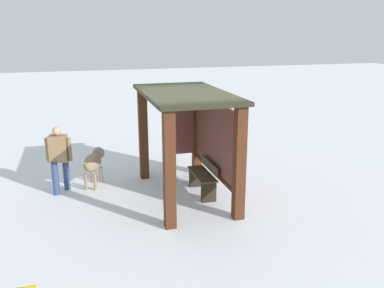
# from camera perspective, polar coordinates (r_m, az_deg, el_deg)

# --- Properties ---
(ground_plane) EXTENTS (60.00, 60.00, 0.00)m
(ground_plane) POSITION_cam_1_polar(r_m,az_deg,el_deg) (9.25, -0.90, -7.21)
(ground_plane) COLOR white
(bus_shelter) EXTENTS (3.15, 1.74, 2.35)m
(bus_shelter) POSITION_cam_1_polar(r_m,az_deg,el_deg) (8.90, 0.11, 2.76)
(bus_shelter) COLOR #472312
(bus_shelter) RESTS_ON ground
(bench_left_inside) EXTENTS (1.13, 0.37, 0.77)m
(bench_left_inside) POSITION_cam_1_polar(r_m,az_deg,el_deg) (9.23, 1.58, -4.90)
(bench_left_inside) COLOR #4D3F28
(bench_left_inside) RESTS_ON ground
(person_walking) EXTENTS (0.42, 0.58, 1.55)m
(person_walking) POSITION_cam_1_polar(r_m,az_deg,el_deg) (9.61, -18.18, -1.48)
(person_walking) COLOR olive
(person_walking) RESTS_ON ground
(dog) EXTENTS (1.16, 0.62, 0.82)m
(dog) POSITION_cam_1_polar(r_m,az_deg,el_deg) (9.93, -13.64, -2.40)
(dog) COLOR #8F7A5B
(dog) RESTS_ON ground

